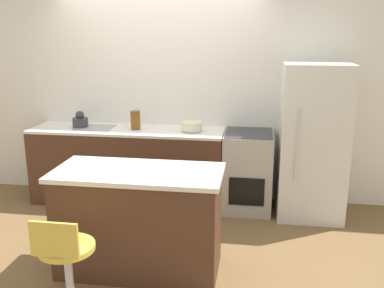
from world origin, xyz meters
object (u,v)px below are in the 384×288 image
kettle (80,121)px  mixing_bowl (192,126)px  oven_range (248,171)px  refrigerator (312,141)px  stool_chair (67,267)px

kettle → mixing_bowl: 1.37m
oven_range → refrigerator: size_ratio=0.54×
kettle → mixing_bowl: size_ratio=0.80×
stool_chair → kettle: bearing=109.6°
refrigerator → mixing_bowl: size_ratio=7.12×
oven_range → mixing_bowl: (-0.67, 0.00, 0.52)m
stool_chair → kettle: 2.45m
mixing_bowl → kettle: bearing=180.0°
oven_range → mixing_bowl: size_ratio=3.83×
stool_chair → mixing_bowl: size_ratio=3.40×
oven_range → refrigerator: bearing=-3.8°
mixing_bowl → refrigerator: bearing=-2.0°
refrigerator → stool_chair: 2.97m
oven_range → stool_chair: (-1.24, -2.24, -0.06)m
stool_chair → oven_range: bearing=60.9°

